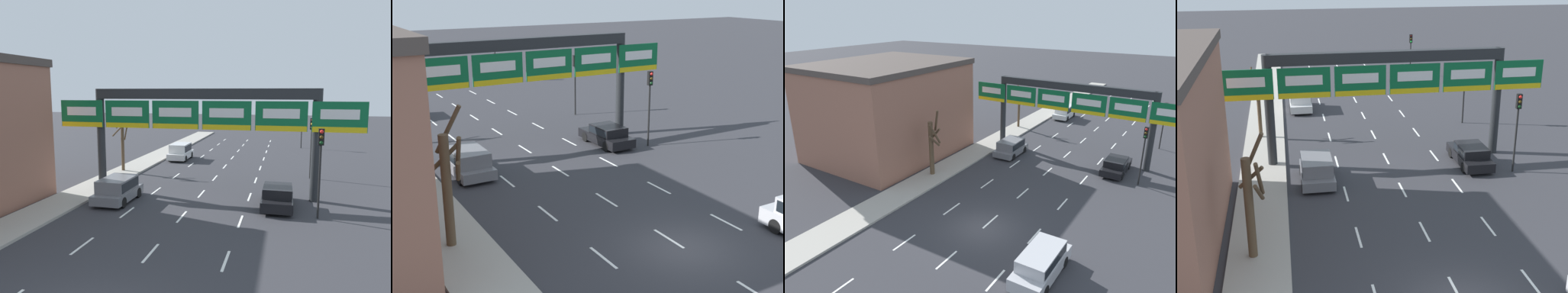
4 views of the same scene
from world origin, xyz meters
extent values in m
plane|color=#333338|center=(0.00, 0.00, 0.00)|extent=(220.00, 220.00, 0.00)
cube|color=#A8A399|center=(-8.00, 0.00, 0.07)|extent=(2.80, 110.00, 0.15)
cube|color=white|center=(-3.30, -9.00, 0.01)|extent=(0.12, 2.00, 0.01)
cube|color=white|center=(-3.30, -4.00, 0.01)|extent=(0.12, 2.00, 0.01)
cube|color=white|center=(-3.30, 1.00, 0.01)|extent=(0.12, 2.00, 0.01)
cube|color=white|center=(-3.30, 6.00, 0.01)|extent=(0.12, 2.00, 0.01)
cube|color=white|center=(-3.30, 11.00, 0.01)|extent=(0.12, 2.00, 0.01)
cube|color=white|center=(-3.30, 16.00, 0.01)|extent=(0.12, 2.00, 0.01)
cube|color=white|center=(-3.30, 21.00, 0.01)|extent=(0.12, 2.00, 0.01)
cube|color=white|center=(-3.30, 26.00, 0.01)|extent=(0.12, 2.00, 0.01)
cube|color=white|center=(-3.30, 31.00, 0.01)|extent=(0.12, 2.00, 0.01)
cube|color=white|center=(-3.30, 36.00, 0.01)|extent=(0.12, 2.00, 0.01)
cube|color=white|center=(-3.30, 41.00, 0.01)|extent=(0.12, 2.00, 0.01)
cube|color=white|center=(-3.30, 46.00, 0.01)|extent=(0.12, 2.00, 0.01)
cube|color=white|center=(0.00, -4.00, 0.01)|extent=(0.12, 2.00, 0.01)
cube|color=white|center=(0.00, 1.00, 0.01)|extent=(0.12, 2.00, 0.01)
cube|color=white|center=(0.00, 6.00, 0.01)|extent=(0.12, 2.00, 0.01)
cube|color=white|center=(0.00, 11.00, 0.01)|extent=(0.12, 2.00, 0.01)
cube|color=white|center=(0.00, 16.00, 0.01)|extent=(0.12, 2.00, 0.01)
cube|color=white|center=(0.00, 21.00, 0.01)|extent=(0.12, 2.00, 0.01)
cube|color=white|center=(0.00, 26.00, 0.01)|extent=(0.12, 2.00, 0.01)
cube|color=white|center=(0.00, 31.00, 0.01)|extent=(0.12, 2.00, 0.01)
cube|color=white|center=(0.00, 36.00, 0.01)|extent=(0.12, 2.00, 0.01)
cube|color=white|center=(0.00, 41.00, 0.01)|extent=(0.12, 2.00, 0.01)
cube|color=white|center=(0.00, 46.00, 0.01)|extent=(0.12, 2.00, 0.01)
cube|color=white|center=(3.30, -4.00, 0.01)|extent=(0.12, 2.00, 0.01)
cube|color=white|center=(3.30, 1.00, 0.01)|extent=(0.12, 2.00, 0.01)
cube|color=white|center=(3.30, 6.00, 0.01)|extent=(0.12, 2.00, 0.01)
cube|color=white|center=(3.30, 11.00, 0.01)|extent=(0.12, 2.00, 0.01)
cube|color=white|center=(3.30, 16.00, 0.01)|extent=(0.12, 2.00, 0.01)
cube|color=white|center=(3.30, 21.00, 0.01)|extent=(0.12, 2.00, 0.01)
cube|color=white|center=(3.30, 26.00, 0.01)|extent=(0.12, 2.00, 0.01)
cube|color=white|center=(3.30, 31.00, 0.01)|extent=(0.12, 2.00, 0.01)
cube|color=white|center=(3.30, 36.00, 0.01)|extent=(0.12, 2.00, 0.01)
cube|color=white|center=(3.30, 41.00, 0.01)|extent=(0.12, 2.00, 0.01)
cube|color=white|center=(3.30, 46.00, 0.01)|extent=(0.12, 2.00, 0.01)
cylinder|color=#232628|center=(-7.40, 16.00, 3.59)|extent=(0.58, 0.58, 7.18)
cylinder|color=#232628|center=(7.40, 16.00, 3.59)|extent=(0.58, 0.58, 7.18)
cube|color=#232628|center=(0.00, 16.00, 6.83)|extent=(14.80, 0.60, 0.70)
cube|color=#0C6033|center=(-8.67, 15.66, 5.44)|extent=(3.22, 0.08, 1.88)
cube|color=white|center=(-8.67, 15.61, 5.61)|extent=(2.25, 0.02, 0.60)
cube|color=yellow|center=(-8.67, 15.61, 4.67)|extent=(3.15, 0.02, 0.34)
cube|color=#0C6033|center=(-5.20, 15.66, 5.44)|extent=(3.22, 0.08, 1.88)
cube|color=white|center=(-5.20, 15.61, 5.61)|extent=(2.25, 0.02, 0.60)
cube|color=yellow|center=(-5.20, 15.61, 4.67)|extent=(3.15, 0.02, 0.34)
cube|color=#0C6033|center=(-1.73, 15.66, 5.44)|extent=(3.22, 0.08, 1.88)
cube|color=white|center=(-1.73, 15.61, 5.61)|extent=(2.25, 0.02, 0.60)
cube|color=yellow|center=(-1.73, 15.61, 4.67)|extent=(3.15, 0.02, 0.34)
cube|color=#0C6033|center=(1.73, 15.66, 5.44)|extent=(3.22, 0.08, 1.88)
cube|color=white|center=(1.73, 15.61, 5.61)|extent=(2.25, 0.02, 0.60)
cube|color=yellow|center=(1.73, 15.61, 4.67)|extent=(3.15, 0.02, 0.34)
cube|color=#0C6033|center=(5.20, 15.66, 5.44)|extent=(3.22, 0.08, 1.88)
cube|color=white|center=(5.20, 15.61, 5.61)|extent=(2.25, 0.02, 0.60)
cube|color=yellow|center=(5.20, 15.61, 4.67)|extent=(3.15, 0.02, 0.34)
cube|color=#0C6033|center=(8.67, 15.66, 5.44)|extent=(3.22, 0.08, 1.88)
cube|color=white|center=(8.67, 15.61, 5.61)|extent=(2.25, 0.02, 0.60)
cube|color=yellow|center=(8.67, 15.61, 4.67)|extent=(3.15, 0.02, 0.34)
cube|color=#9E6651|center=(-15.29, 7.06, 4.28)|extent=(10.98, 13.52, 8.57)
cube|color=#4C423D|center=(-15.29, 7.06, 8.82)|extent=(11.20, 13.79, 0.50)
cube|color=silver|center=(-5.07, 28.64, 0.50)|extent=(1.82, 4.04, 0.60)
cube|color=silver|center=(-5.07, 28.60, 1.24)|extent=(1.67, 2.83, 0.87)
cube|color=black|center=(-5.07, 28.60, 1.24)|extent=(1.71, 2.60, 0.63)
cylinder|color=black|center=(-5.89, 29.86, 0.33)|extent=(0.22, 0.66, 0.66)
cylinder|color=black|center=(-4.25, 29.86, 0.33)|extent=(0.22, 0.66, 0.66)
cylinder|color=black|center=(-5.89, 27.43, 0.33)|extent=(0.22, 0.66, 0.66)
cylinder|color=black|center=(-4.25, 27.43, 0.33)|extent=(0.22, 0.66, 0.66)
cube|color=black|center=(5.16, 14.21, 0.50)|extent=(1.81, 4.41, 0.59)
cube|color=black|center=(5.16, 13.95, 1.08)|extent=(1.66, 2.29, 0.57)
cube|color=black|center=(5.16, 13.95, 1.08)|extent=(1.70, 2.11, 0.41)
cylinder|color=black|center=(4.34, 15.54, 0.33)|extent=(0.22, 0.66, 0.66)
cylinder|color=black|center=(5.97, 15.54, 0.33)|extent=(0.22, 0.66, 0.66)
cylinder|color=black|center=(4.34, 12.89, 0.33)|extent=(0.22, 0.66, 0.66)
cylinder|color=black|center=(5.97, 12.89, 0.33)|extent=(0.22, 0.66, 0.66)
cube|color=#B7B7BC|center=(5.18, -2.31, 0.57)|extent=(1.82, 4.63, 0.74)
cube|color=#B7B7BC|center=(5.18, -2.35, 1.29)|extent=(1.68, 3.24, 0.71)
cube|color=black|center=(5.18, -2.35, 1.29)|extent=(1.71, 2.98, 0.51)
cylinder|color=black|center=(4.36, -0.92, 0.33)|extent=(0.22, 0.66, 0.66)
cylinder|color=black|center=(6.01, -0.92, 0.33)|extent=(0.22, 0.66, 0.66)
cylinder|color=black|center=(4.36, -3.70, 0.33)|extent=(0.22, 0.66, 0.66)
cylinder|color=black|center=(6.01, -3.70, 0.33)|extent=(0.22, 0.66, 0.66)
cube|color=slate|center=(-4.79, 12.98, 0.48)|extent=(1.93, 3.97, 0.57)
cube|color=slate|center=(-4.79, 12.94, 1.16)|extent=(1.77, 2.78, 0.79)
cube|color=black|center=(-4.79, 12.94, 1.16)|extent=(1.81, 2.56, 0.57)
cylinder|color=black|center=(-5.66, 14.17, 0.33)|extent=(0.22, 0.66, 0.66)
cylinder|color=black|center=(-3.91, 14.17, 0.33)|extent=(0.22, 0.66, 0.66)
cylinder|color=black|center=(-5.66, 11.79, 0.33)|extent=(0.22, 0.66, 0.66)
cylinder|color=black|center=(-3.91, 11.79, 0.33)|extent=(0.22, 0.66, 0.66)
cylinder|color=black|center=(7.51, 22.70, 1.99)|extent=(0.12, 0.12, 3.99)
cube|color=black|center=(7.51, 22.70, 4.44)|extent=(0.30, 0.24, 0.90)
sphere|color=#3D0E0C|center=(7.51, 22.57, 4.74)|extent=(0.20, 0.20, 0.20)
sphere|color=gold|center=(7.51, 22.57, 4.44)|extent=(0.20, 0.20, 0.20)
sphere|color=#0E3515|center=(7.51, 22.57, 4.14)|extent=(0.20, 0.20, 0.20)
cylinder|color=black|center=(7.40, 12.53, 2.05)|extent=(0.12, 0.12, 4.10)
cube|color=black|center=(7.40, 12.53, 4.55)|extent=(0.30, 0.24, 0.90)
sphere|color=red|center=(7.40, 12.40, 4.85)|extent=(0.20, 0.20, 0.20)
sphere|color=#412F0C|center=(7.40, 12.40, 4.55)|extent=(0.20, 0.20, 0.20)
sphere|color=#0E3515|center=(7.40, 12.40, 4.25)|extent=(0.20, 0.20, 0.20)
cylinder|color=brown|center=(-8.25, 4.90, 2.50)|extent=(0.40, 0.40, 4.71)
cylinder|color=brown|center=(-8.10, 5.42, 3.76)|extent=(1.21, 0.50, 1.13)
cylinder|color=brown|center=(-7.92, 5.32, 4.92)|extent=(1.08, 0.90, 2.05)
cylinder|color=brown|center=(-7.78, 4.78, 3.30)|extent=(0.44, 1.10, 1.13)
cylinder|color=brown|center=(-7.73, 4.82, 3.91)|extent=(0.36, 1.22, 1.89)
cylinder|color=brown|center=(-8.27, 21.51, 2.32)|extent=(0.27, 0.27, 4.33)
cylinder|color=brown|center=(-8.76, 21.92, 3.71)|extent=(0.96, 1.11, 1.21)
cylinder|color=brown|center=(-8.63, 21.51, 4.56)|extent=(0.13, 0.83, 1.44)
cylinder|color=brown|center=(-8.05, 21.74, 3.44)|extent=(0.62, 0.61, 1.30)
camera|label=1|loc=(5.61, -8.83, 6.95)|focal=35.00mm
camera|label=2|loc=(-13.64, -15.43, 10.56)|focal=50.00mm
camera|label=3|loc=(11.56, -18.63, 13.87)|focal=35.00mm
camera|label=4|loc=(-6.52, -17.00, 13.23)|focal=50.00mm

